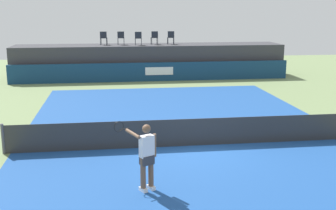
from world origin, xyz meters
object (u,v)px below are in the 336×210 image
spectator_chair_far_right (171,37)px  spectator_chair_right (154,37)px  spectator_chair_left (121,37)px  spectator_chair_far_left (104,37)px  spectator_chair_center (138,38)px  tennis_player (146,155)px  net_post_near (3,139)px

spectator_chair_far_right → spectator_chair_right: bearing=179.8°
spectator_chair_left → spectator_chair_far_left: bearing=175.9°
spectator_chair_center → tennis_player: 18.52m
spectator_chair_right → net_post_near: (-6.55, -15.33, -2.19)m
spectator_chair_center → spectator_chair_left: bearing=157.4°
spectator_chair_right → spectator_chair_center: bearing=-160.5°
spectator_chair_far_left → net_post_near: size_ratio=0.89×
spectator_chair_center → spectator_chair_far_right: size_ratio=1.00×
spectator_chair_center → tennis_player: size_ratio=0.50×
spectator_chair_right → tennis_player: 19.01m
spectator_chair_left → spectator_chair_far_right: size_ratio=1.00×
spectator_chair_left → spectator_chair_center: size_ratio=1.00×
spectator_chair_right → tennis_player: (-2.23, -18.80, -1.73)m
spectator_chair_center → tennis_player: spectator_chair_center is taller
spectator_chair_far_right → tennis_player: spectator_chair_far_right is taller
spectator_chair_far_right → tennis_player: size_ratio=0.50×
spectator_chair_center → spectator_chair_right: size_ratio=1.00×
spectator_chair_left → tennis_player: 18.96m
spectator_chair_center → tennis_player: (-1.11, -18.41, -1.73)m
spectator_chair_right → spectator_chair_far_right: 1.12m
spectator_chair_left → spectator_chair_right: same height
spectator_chair_right → spectator_chair_far_left: bearing=177.4°
spectator_chair_far_left → spectator_chair_right: same height
spectator_chair_far_right → net_post_near: (-7.67, -15.33, -2.19)m
spectator_chair_far_left → net_post_near: 15.96m
spectator_chair_far_left → net_post_near: bearing=-101.5°
spectator_chair_center → net_post_near: 16.04m
spectator_chair_far_left → spectator_chair_far_right: size_ratio=1.00×
spectator_chair_right → spectator_chair_far_right: size_ratio=1.00×
spectator_chair_far_left → spectator_chair_left: same height
spectator_chair_far_left → spectator_chair_left: (1.15, -0.08, 0.00)m
spectator_chair_far_left → spectator_chair_center: same height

